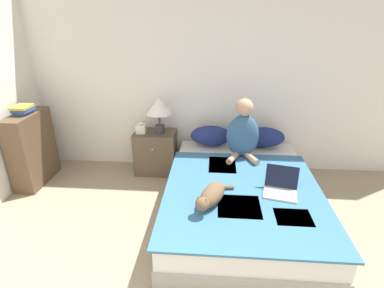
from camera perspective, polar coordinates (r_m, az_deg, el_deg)
name	(u,v)px	position (r m, az deg, el deg)	size (l,w,h in m)	color
wall_back	(214,74)	(3.86, 4.21, 13.21)	(5.70, 0.05, 2.55)	silver
bed	(240,198)	(3.21, 9.22, -10.09)	(1.50, 2.11, 0.41)	#9E998E
pillow_near	(211,136)	(3.83, 3.69, 1.59)	(0.53, 0.28, 0.25)	navy
pillow_far	(263,137)	(3.88, 13.43, 1.27)	(0.53, 0.28, 0.25)	navy
person_sitting	(243,133)	(3.51, 9.66, 2.14)	(0.38, 0.37, 0.70)	#33567A
cat_tabby	(211,196)	(2.67, 3.70, -9.78)	(0.36, 0.52, 0.19)	brown
laptop_open	(281,188)	(2.97, 16.52, -8.01)	(0.35, 0.33, 0.23)	#B7B7BC
nightstand	(156,152)	(3.99, -6.93, -1.55)	(0.53, 0.38, 0.57)	brown
table_lamp	(159,108)	(3.76, -6.29, 6.90)	(0.32, 0.32, 0.45)	#38383D
tissue_box	(141,129)	(3.87, -9.64, 2.92)	(0.12, 0.12, 0.14)	beige
bookshelf	(32,149)	(4.15, -28.15, -0.81)	(0.25, 0.66, 0.89)	brown
book_stack_top	(23,109)	(4.00, -29.53, 5.77)	(0.19, 0.24, 0.10)	#334C8E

